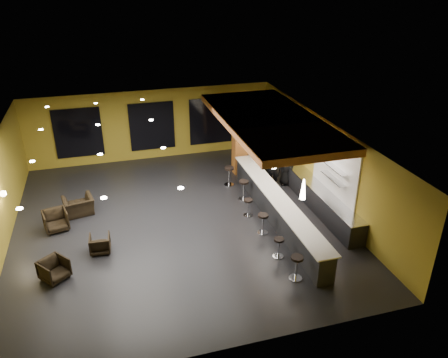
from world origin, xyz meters
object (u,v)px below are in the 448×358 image
object	(u,v)px
pendant_0	(303,189)
staff_a	(273,170)
armchair_c	(56,220)
bar_stool_3	(248,205)
staff_b	(267,162)
pendant_1	(274,160)
bar_stool_0	(297,265)
armchair_b	(100,244)
column	(240,138)
bar_stool_4	(244,188)
bar_stool_1	(279,245)
armchair_d	(79,206)
bar_stool_2	(263,221)
bar_counter	(277,209)
pendant_2	(252,137)
prep_counter	(318,198)
staff_c	(287,169)
bar_stool_5	(229,174)
armchair_a	(54,269)

from	to	relation	value
pendant_0	staff_a	bearing A→B (deg)	78.98
armchair_c	bar_stool_3	bearing A→B (deg)	-21.70
staff_a	staff_b	xyz separation A→B (m)	(0.01, 0.79, 0.01)
pendant_1	bar_stool_0	bearing A→B (deg)	-100.63
armchair_b	bar_stool_3	xyz separation A→B (m)	(5.63, 0.88, 0.14)
column	staff_a	size ratio (longest dim) A/B	2.07
armchair_c	bar_stool_4	distance (m)	7.41
bar_stool_1	pendant_0	bearing A→B (deg)	12.91
armchair_b	armchair_d	distance (m)	2.93
staff_b	bar_stool_2	distance (m)	4.55
staff_a	staff_b	bearing A→B (deg)	111.17
bar_stool_4	bar_stool_1	bearing A→B (deg)	-92.17
bar_counter	staff_b	bearing A→B (deg)	75.15
pendant_2	bar_stool_0	world-z (taller)	pendant_2
bar_counter	prep_counter	distance (m)	2.06
pendant_0	pendant_1	size ratio (longest dim) A/B	1.00
staff_c	bar_stool_2	size ratio (longest dim) A/B	1.96
prep_counter	column	xyz separation A→B (m)	(-2.00, 4.10, 1.32)
armchair_d	bar_stool_5	bearing A→B (deg)	176.02
bar_stool_0	armchair_c	bearing A→B (deg)	145.32
pendant_1	bar_stool_4	size ratio (longest dim) A/B	0.82
bar_counter	bar_stool_4	distance (m)	2.09
pendant_0	armchair_d	bearing A→B (deg)	147.55
staff_b	armchair_a	size ratio (longest dim) A/B	2.21
armchair_a	bar_stool_0	distance (m)	7.51
staff_c	bar_stool_5	size ratio (longest dim) A/B	1.75
pendant_0	bar_stool_0	world-z (taller)	pendant_0
bar_stool_3	bar_stool_4	xyz separation A→B (m)	(0.26, 1.33, 0.08)
pendant_1	bar_stool_3	world-z (taller)	pendant_1
pendant_0	armchair_a	bearing A→B (deg)	175.23
bar_stool_0	bar_stool_1	world-z (taller)	bar_stool_0
armchair_c	bar_stool_1	size ratio (longest dim) A/B	1.18
bar_counter	staff_b	world-z (taller)	staff_b
bar_counter	bar_stool_5	size ratio (longest dim) A/B	9.24
armchair_a	pendant_0	bearing A→B (deg)	-43.35
armchair_b	pendant_1	bearing A→B (deg)	-169.90
bar_counter	armchair_b	size ratio (longest dim) A/B	11.51
bar_stool_5	armchair_d	bearing A→B (deg)	-172.86
bar_stool_2	bar_stool_3	size ratio (longest dim) A/B	1.08
bar_stool_4	bar_stool_5	bearing A→B (deg)	98.13
armchair_a	bar_stool_1	world-z (taller)	bar_stool_1
bar_stool_4	armchair_c	bearing A→B (deg)	-177.50
armchair_c	pendant_2	bearing A→B (deg)	-4.22
pendant_1	armchair_c	bearing A→B (deg)	171.79
staff_a	armchair_a	distance (m)	9.76
pendant_2	armchair_c	xyz separation A→B (m)	(-8.05, -1.34, -1.96)
armchair_c	bar_stool_5	size ratio (longest dim) A/B	0.98
armchair_a	armchair_b	distance (m)	1.79
staff_a	staff_c	xyz separation A→B (m)	(0.68, 0.06, -0.09)
pendant_1	bar_stool_1	distance (m)	3.38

